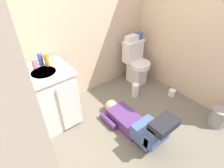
{
  "coord_description": "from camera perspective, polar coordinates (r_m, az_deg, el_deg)",
  "views": [
    {
      "loc": [
        -1.2,
        -1.15,
        1.9
      ],
      "look_at": [
        0.05,
        0.42,
        0.45
      ],
      "focal_mm": 28.9,
      "sensor_mm": 36.0,
      "label": 1
    }
  ],
  "objects": [
    {
      "name": "bottle_clear",
      "position": [
        2.28,
        -17.94,
        7.21
      ],
      "size": [
        0.04,
        0.04,
        0.1
      ],
      "primitive_type": "cylinder",
      "color": "silver",
      "rests_on": "vanity_cabinet"
    },
    {
      "name": "bottle_pink",
      "position": [
        2.28,
        -23.34,
        5.94
      ],
      "size": [
        0.06,
        0.06,
        0.11
      ],
      "primitive_type": "cylinder",
      "color": "pink",
      "rests_on": "vanity_cabinet"
    },
    {
      "name": "toilet_paper_roll",
      "position": [
        3.13,
        18.41,
        -2.62
      ],
      "size": [
        0.11,
        0.11,
        0.1
      ],
      "primitive_type": "cylinder",
      "color": "white",
      "rests_on": "ground_plane"
    },
    {
      "name": "paper_towel_roll",
      "position": [
        2.94,
        7.38,
        -1.93
      ],
      "size": [
        0.11,
        0.11,
        0.23
      ],
      "primitive_type": "cylinder",
      "color": "white",
      "rests_on": "ground_plane"
    },
    {
      "name": "bottle_white",
      "position": [
        2.25,
        -24.48,
        5.14
      ],
      "size": [
        0.05,
        0.05,
        0.1
      ],
      "primitive_type": "cylinder",
      "color": "white",
      "rests_on": "vanity_cabinet"
    },
    {
      "name": "tissue_box",
      "position": [
        3.01,
        6.3,
        14.19
      ],
      "size": [
        0.22,
        0.11,
        0.1
      ],
      "primitive_type": "cube",
      "color": "silver",
      "rests_on": "toilet"
    },
    {
      "name": "ground_plane",
      "position": [
        2.54,
        5.04,
        -13.44
      ],
      "size": [
        2.86,
        3.05,
        0.04
      ],
      "primitive_type": "cube",
      "color": "#6C6656"
    },
    {
      "name": "person_plumber",
      "position": [
        2.33,
        7.73,
        -12.27
      ],
      "size": [
        0.39,
        1.06,
        0.52
      ],
      "color": "#512D6B",
      "rests_on": "ground_plane"
    },
    {
      "name": "trash_can",
      "position": [
        2.82,
        30.55,
        -9.06
      ],
      "size": [
        0.21,
        0.21,
        0.27
      ],
      "primitive_type": "cylinder",
      "color": "gray",
      "rests_on": "ground_plane"
    },
    {
      "name": "wall_right",
      "position": [
        2.77,
        26.28,
        17.73
      ],
      "size": [
        0.08,
        2.05,
        2.4
      ],
      "primitive_type": "cube",
      "color": "#D1B292",
      "rests_on": "ground_plane"
    },
    {
      "name": "toiletry_bag",
      "position": [
        3.11,
        8.37,
        14.85
      ],
      "size": [
        0.12,
        0.09,
        0.11
      ],
      "primitive_type": "cube",
      "color": "#33598C",
      "rests_on": "toilet"
    },
    {
      "name": "bottle_blue",
      "position": [
        2.3,
        -21.68,
        7.29
      ],
      "size": [
        0.06,
        0.06,
        0.15
      ],
      "primitive_type": "cylinder",
      "color": "#4265B3",
      "rests_on": "vanity_cabinet"
    },
    {
      "name": "faucet",
      "position": [
        2.3,
        -22.58,
        6.26
      ],
      "size": [
        0.02,
        0.02,
        0.1
      ],
      "primitive_type": "cylinder",
      "color": "silver",
      "rests_on": "vanity_cabinet"
    },
    {
      "name": "vanity_cabinet",
      "position": [
        2.42,
        -18.93,
        -4.29
      ],
      "size": [
        0.6,
        0.53,
        0.82
      ],
      "color": "silver",
      "rests_on": "ground_plane"
    },
    {
      "name": "bottle_amber",
      "position": [
        2.26,
        -19.95,
        7.25
      ],
      "size": [
        0.06,
        0.06,
        0.15
      ],
      "primitive_type": "cylinder",
      "color": "gold",
      "rests_on": "vanity_cabinet"
    },
    {
      "name": "toilet",
      "position": [
        3.17,
        7.53,
        6.58
      ],
      "size": [
        0.36,
        0.46,
        0.75
      ],
      "color": "silver",
      "rests_on": "ground_plane"
    },
    {
      "name": "wall_back",
      "position": [
        2.62,
        -10.46,
        19.75
      ],
      "size": [
        2.52,
        0.08,
        2.4
      ],
      "primitive_type": "cube",
      "color": "#D1B292",
      "rests_on": "ground_plane"
    },
    {
      "name": "soap_dispenser",
      "position": [
        2.24,
        -26.98,
        4.77
      ],
      "size": [
        0.06,
        0.06,
        0.17
      ],
      "color": "#35A55F",
      "rests_on": "vanity_cabinet"
    }
  ]
}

